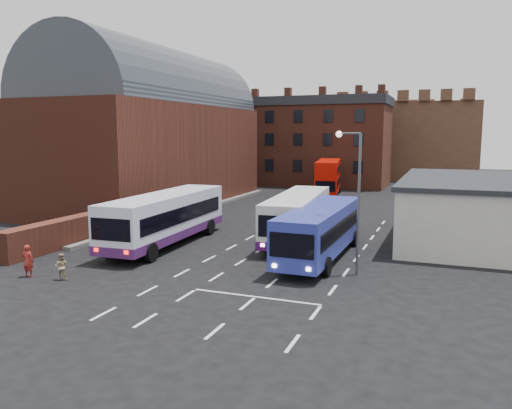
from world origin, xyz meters
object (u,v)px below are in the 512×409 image
(bus_white_outbound, at_px, (166,215))
(pedestrian_red, at_px, (28,261))
(bus_blue, at_px, (321,228))
(pedestrian_beige, at_px, (61,267))
(bus_white_inbound, at_px, (298,213))
(street_lamp, at_px, (355,189))
(bus_red_double, at_px, (328,177))

(bus_white_outbound, bearing_deg, pedestrian_red, -108.52)
(bus_blue, distance_m, pedestrian_beige, 14.20)
(bus_white_outbound, bearing_deg, bus_white_inbound, 26.62)
(bus_white_inbound, xyz_separation_m, street_lamp, (4.99, -6.90, 2.58))
(street_lamp, bearing_deg, bus_white_outbound, 168.42)
(bus_white_outbound, distance_m, street_lamp, 13.18)
(bus_white_outbound, xyz_separation_m, bus_red_double, (4.15, 28.88, 0.25))
(bus_white_outbound, relative_size, bus_blue, 1.11)
(bus_blue, bearing_deg, street_lamp, 132.23)
(bus_white_inbound, bearing_deg, street_lamp, 120.74)
(bus_white_inbound, relative_size, pedestrian_beige, 8.73)
(bus_blue, height_order, bus_red_double, bus_red_double)
(pedestrian_beige, bearing_deg, pedestrian_red, -15.51)
(bus_white_outbound, bearing_deg, pedestrian_beige, -96.96)
(bus_blue, relative_size, pedestrian_red, 6.64)
(bus_red_double, bearing_deg, pedestrian_red, 70.22)
(bus_red_double, xyz_separation_m, street_lamp, (8.54, -31.48, 2.22))
(bus_blue, distance_m, street_lamp, 4.44)
(bus_blue, relative_size, street_lamp, 1.51)
(bus_red_double, bearing_deg, bus_white_inbound, 88.51)
(pedestrian_beige, bearing_deg, bus_blue, -163.16)
(bus_white_inbound, bearing_deg, bus_blue, 116.66)
(street_lamp, relative_size, pedestrian_red, 4.39)
(bus_white_inbound, distance_m, bus_red_double, 24.84)
(street_lamp, bearing_deg, bus_blue, 131.57)
(bus_red_double, distance_m, pedestrian_beige, 38.07)
(bus_white_outbound, height_order, bus_blue, bus_white_outbound)
(bus_white_outbound, relative_size, street_lamp, 1.68)
(bus_white_outbound, height_order, bus_white_inbound, bus_white_outbound)
(bus_white_inbound, xyz_separation_m, bus_blue, (2.62, -4.23, -0.08))
(bus_blue, bearing_deg, pedestrian_beige, 39.68)
(pedestrian_red, distance_m, pedestrian_beige, 1.93)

